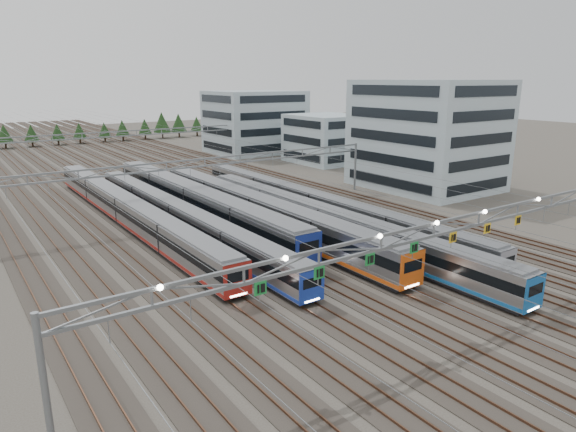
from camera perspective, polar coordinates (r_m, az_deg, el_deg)
ground at (r=43.53m, az=15.20°, el=-10.72°), size 400.00×400.00×0.00m
track_bed at (r=129.52m, az=-20.80°, el=6.49°), size 54.00×260.00×5.42m
train_a at (r=70.03m, az=-17.55°, el=0.70°), size 2.76×59.58×3.59m
train_b at (r=65.50m, az=-12.05°, el=0.00°), size 2.58×55.19×3.35m
train_c at (r=71.62m, az=-10.33°, el=1.70°), size 3.18×52.47×4.15m
train_d at (r=65.33m, az=-3.18°, el=0.56°), size 3.04×51.31×3.97m
train_e at (r=61.60m, az=4.30°, el=-0.58°), size 2.70×52.68×3.51m
train_f at (r=70.31m, az=3.12°, el=1.33°), size 2.56×57.97×3.32m
gantry_near at (r=40.92m, az=15.96°, el=-1.80°), size 56.36×0.61×8.08m
gantry_mid at (r=72.62m, az=-9.19°, el=5.21°), size 56.36×0.36×8.00m
gantry_far at (r=114.54m, az=-19.13°, el=8.12°), size 56.36×0.36×8.00m
depot_bldg_south at (r=92.47m, az=15.19°, el=8.70°), size 18.00×22.00×18.36m
depot_bldg_mid at (r=118.01m, az=4.27°, el=8.57°), size 14.00×16.00×10.72m
depot_bldg_north at (r=134.77m, az=-3.70°, el=10.41°), size 22.00×18.00×15.54m
treeline at (r=164.22m, az=-22.13°, el=8.94°), size 106.40×5.60×7.02m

